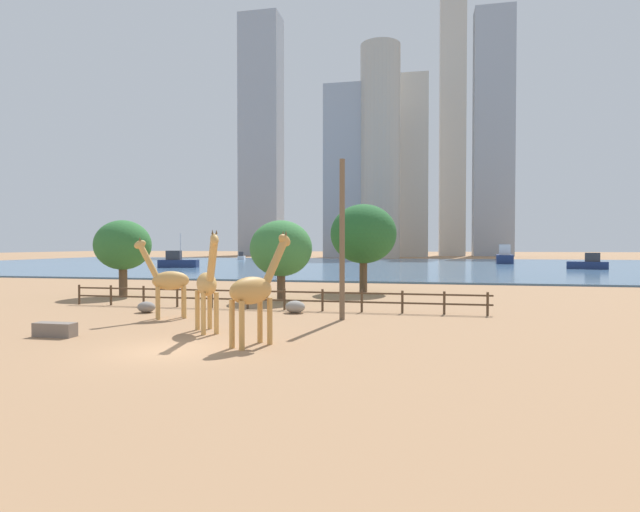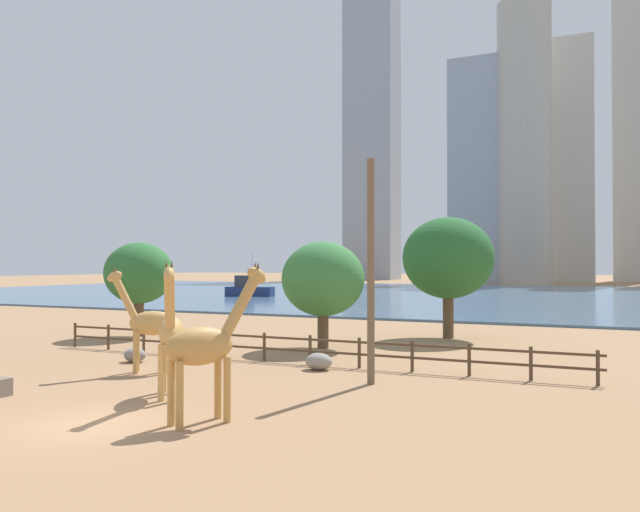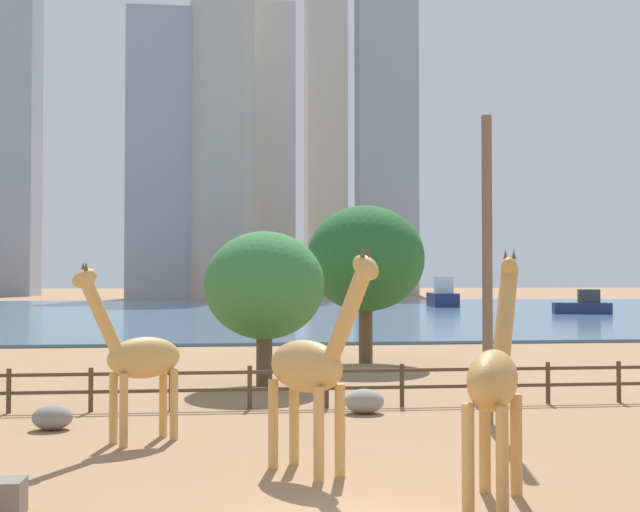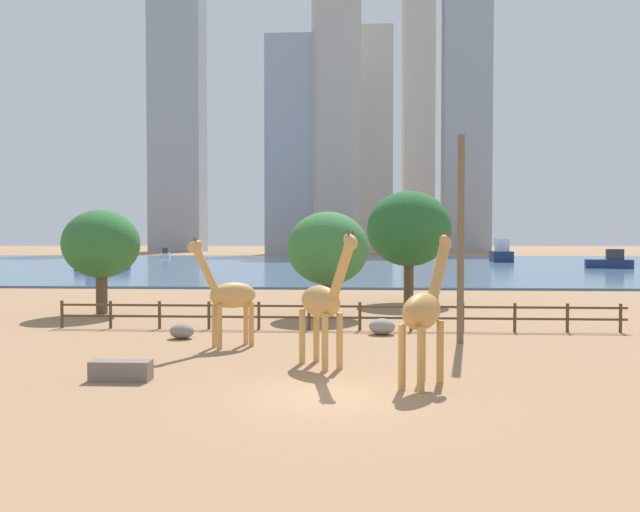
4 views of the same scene
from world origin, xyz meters
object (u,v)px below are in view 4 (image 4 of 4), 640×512
at_px(boulder_by_pole, 382,327).
at_px(boat_ferry, 101,262).
at_px(utility_pole, 461,239).
at_px(giraffe_tall, 323,302).
at_px(boat_tug, 501,254).
at_px(feeding_trough, 121,371).
at_px(tree_right_tall, 409,229).
at_px(boulder_near_fence, 182,331).
at_px(boat_sailboat, 610,262).
at_px(boat_barge, 165,254).
at_px(tree_left_large, 101,244).
at_px(giraffe_companion, 424,311).
at_px(tree_center_broad, 328,249).
at_px(giraffe_young, 229,295).

bearing_deg(boulder_by_pole, boat_ferry, 124.04).
xyz_separation_m(utility_pole, boat_ferry, (-35.65, 50.26, -3.05)).
relative_size(giraffe_tall, boat_tug, 0.51).
distance_m(feeding_trough, tree_right_tall, 25.61).
bearing_deg(tree_right_tall, boulder_near_fence, -125.46).
xyz_separation_m(boulder_near_fence, feeding_trough, (0.29, -7.68, -0.02)).
distance_m(boulder_by_pole, tree_right_tall, 14.54).
relative_size(utility_pole, boat_sailboat, 1.38).
distance_m(feeding_trough, boat_barge, 106.86).
distance_m(feeding_trough, tree_left_large, 17.72).
distance_m(boulder_by_pole, boat_sailboat, 64.88).
bearing_deg(giraffe_companion, boat_ferry, 59.33).
height_order(giraffe_companion, utility_pole, utility_pole).
height_order(tree_left_large, boat_sailboat, tree_left_large).
distance_m(tree_left_large, tree_center_broad, 12.66).
relative_size(boulder_near_fence, tree_center_broad, 0.18).
distance_m(giraffe_companion, boat_sailboat, 72.75).
bearing_deg(boat_tug, boat_sailboat, -151.06).
xyz_separation_m(giraffe_young, feeding_trough, (-2.11, -5.78, -1.74)).
height_order(boulder_near_fence, boat_ferry, boat_ferry).
height_order(boulder_near_fence, boat_sailboat, boat_sailboat).
relative_size(giraffe_young, boat_barge, 0.91).
bearing_deg(giraffe_young, tree_center_broad, -143.27).
distance_m(tree_left_large, boat_tug, 81.57).
relative_size(giraffe_tall, boulder_by_pole, 3.94).
xyz_separation_m(giraffe_tall, boulder_by_pole, (2.24, 6.98, -1.81)).
distance_m(giraffe_young, tree_center_broad, 10.50).
relative_size(boat_sailboat, boat_tug, 0.68).
height_order(tree_center_broad, boat_barge, tree_center_broad).
relative_size(giraffe_tall, tree_left_large, 0.78).
xyz_separation_m(giraffe_tall, boat_ferry, (-30.35, 55.23, -1.01)).
bearing_deg(tree_right_tall, feeding_trough, -114.73).
xyz_separation_m(tree_right_tall, boat_tug, (21.04, 64.69, -3.33)).
distance_m(giraffe_tall, boulder_near_fence, 8.46).
distance_m(tree_right_tall, boat_ferry, 49.32).
relative_size(giraffe_companion, boat_barge, 0.95).
bearing_deg(tree_center_broad, tree_right_tall, 55.67).
bearing_deg(tree_left_large, tree_right_tall, 21.81).
height_order(boat_ferry, boat_tug, boat_ferry).
distance_m(boulder_near_fence, boat_sailboat, 70.79).
xyz_separation_m(utility_pole, boulder_by_pole, (-3.06, 2.02, -3.84)).
xyz_separation_m(tree_center_broad, boat_ferry, (-29.93, 41.94, -2.51)).
distance_m(boulder_near_fence, tree_right_tall, 19.21).
height_order(boat_tug, boat_barge, boat_tug).
distance_m(boat_sailboat, boat_barge, 79.80).
xyz_separation_m(tree_center_broad, boat_tug, (26.05, 72.02, -2.17)).
height_order(giraffe_companion, tree_right_tall, tree_right_tall).
distance_m(giraffe_companion, boat_tug, 90.51).
bearing_deg(boulder_by_pole, giraffe_companion, -85.11).
distance_m(boulder_near_fence, boulder_by_pole, 8.64).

